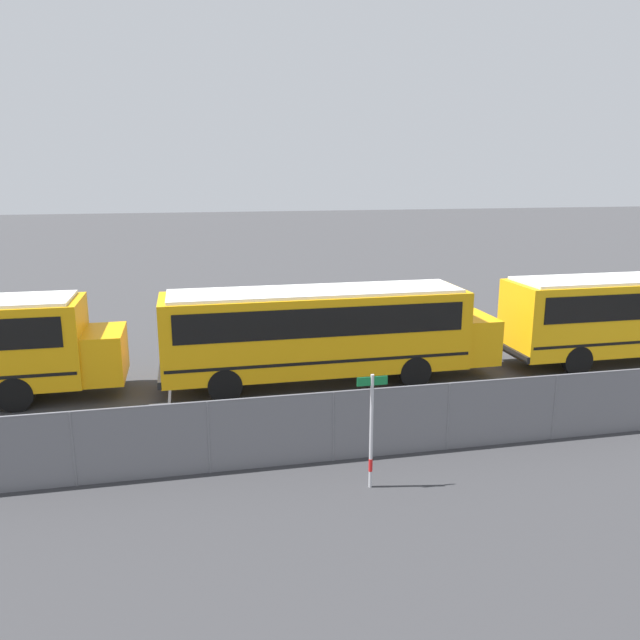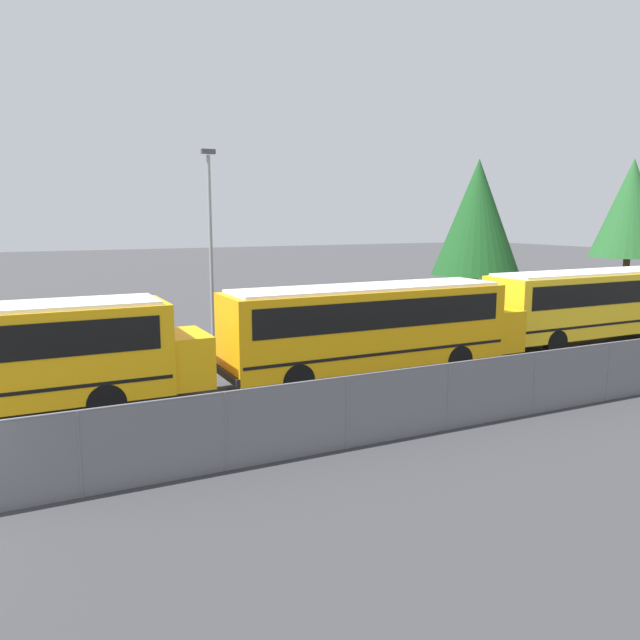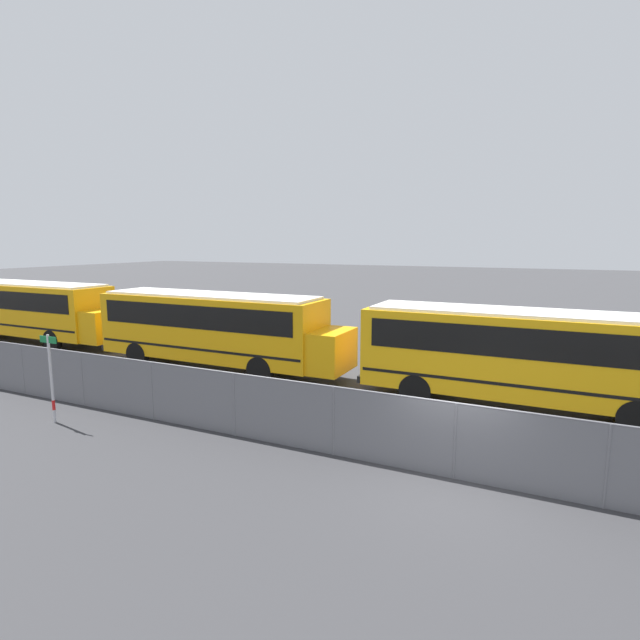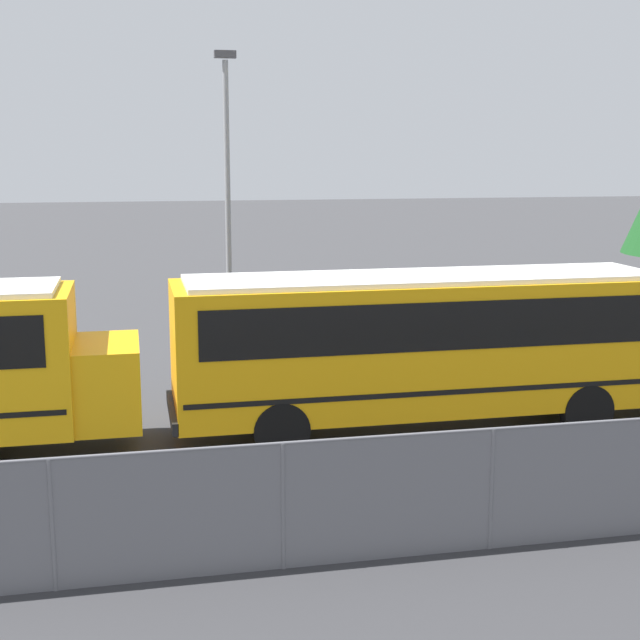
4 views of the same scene
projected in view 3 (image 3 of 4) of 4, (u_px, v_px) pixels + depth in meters
ground_plane at (453, 478)px, 11.54m from camera, size 200.00×200.00×0.00m
fence at (455, 440)px, 11.40m from camera, size 97.20×0.07×1.84m
school_bus_1 at (33, 307)px, 26.90m from camera, size 11.47×2.51×3.25m
school_bus_2 at (215, 325)px, 21.14m from camera, size 11.47×2.51×3.25m
school_bus_3 at (530, 352)px, 15.91m from camera, size 11.47×2.51×3.25m
street_sign at (51, 376)px, 14.90m from camera, size 0.70×0.09×2.71m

